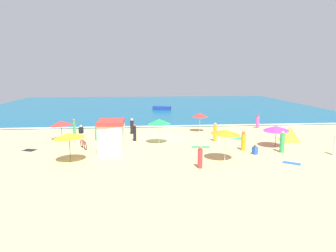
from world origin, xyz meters
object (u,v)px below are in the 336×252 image
at_px(beachgoer_8, 115,129).
at_px(beach_tent, 290,134).
at_px(beachgoer_1, 74,128).
at_px(beachgoer_12, 81,130).
at_px(beachgoer_7, 335,146).
at_px(beachgoer_9, 132,127).
at_px(parked_bicycle, 83,144).
at_px(beachgoer_10, 282,143).
at_px(beachgoer_4, 258,122).
at_px(small_boat_0, 162,108).
at_px(beachgoer_3, 135,133).
at_px(beach_umbrella_0, 159,122).
at_px(beachgoer_0, 200,158).
at_px(beachgoer_6, 255,150).
at_px(beach_umbrella_2, 69,136).
at_px(beachgoer_2, 243,141).
at_px(beach_umbrella_4, 226,132).
at_px(beach_umbrella_3, 276,128).
at_px(beach_umbrella_1, 61,123).
at_px(beach_umbrella_5, 200,115).
at_px(beachgoer_11, 215,132).
at_px(beachgoer_5, 97,132).
at_px(lifeguard_cabana, 112,136).

bearing_deg(beachgoer_8, beach_tent, -10.34).
height_order(beachgoer_1, beachgoer_12, beachgoer_1).
relative_size(beachgoer_7, beachgoer_9, 1.01).
height_order(parked_bicycle, beachgoer_1, beachgoer_1).
height_order(beachgoer_7, beachgoer_10, beachgoer_10).
height_order(beachgoer_4, beachgoer_7, beachgoer_7).
bearing_deg(small_boat_0, beachgoer_3, -100.44).
bearing_deg(beachgoer_9, beach_umbrella_0, -61.38).
height_order(beachgoer_4, beachgoer_10, beachgoer_10).
distance_m(parked_bicycle, beachgoer_0, 10.96).
distance_m(beach_umbrella_0, beachgoer_6, 8.82).
bearing_deg(small_boat_0, beach_umbrella_2, -106.62).
bearing_deg(beachgoer_2, beachgoer_0, -135.76).
bearing_deg(beachgoer_12, beach_umbrella_4, -42.57).
height_order(beach_tent, beachgoer_4, beachgoer_4).
height_order(beachgoer_6, beachgoer_8, beachgoer_8).
bearing_deg(beach_tent, beach_umbrella_3, -137.16).
xyz_separation_m(parked_bicycle, beachgoer_4, (18.60, 8.10, 0.38)).
bearing_deg(beach_umbrella_0, beachgoer_9, 118.62).
bearing_deg(beachgoer_12, beachgoer_8, -32.77).
xyz_separation_m(beach_umbrella_1, beachgoer_3, (7.03, -0.94, -0.87)).
height_order(beach_tent, beachgoer_9, beachgoer_9).
bearing_deg(beach_umbrella_5, beach_umbrella_3, -54.85).
height_order(beach_umbrella_0, beachgoer_12, beach_umbrella_0).
bearing_deg(beachgoer_6, beach_umbrella_2, -176.50).
bearing_deg(beach_umbrella_4, beachgoer_6, 28.38).
relative_size(beach_umbrella_5, beachgoer_4, 1.43).
distance_m(beachgoer_12, small_boat_0, 21.34).
distance_m(beachgoer_8, beachgoer_11, 9.96).
relative_size(beachgoer_1, small_boat_0, 0.56).
bearing_deg(beach_umbrella_0, beachgoer_8, 144.27).
bearing_deg(beach_umbrella_5, beach_umbrella_1, -168.00).
xyz_separation_m(parked_bicycle, small_boat_0, (8.62, 25.61, 0.04)).
xyz_separation_m(beachgoer_0, beachgoer_6, (5.08, 3.11, -0.37)).
relative_size(beach_tent, beachgoer_1, 1.47).
height_order(beach_umbrella_3, beachgoer_5, beach_umbrella_3).
bearing_deg(beachgoer_11, beachgoer_2, -66.59).
height_order(beachgoer_7, beachgoer_9, beachgoer_7).
xyz_separation_m(lifeguard_cabana, beachgoer_7, (17.68, -2.55, -0.58)).
bearing_deg(beachgoer_0, beach_umbrella_2, 166.35).
bearing_deg(beachgoer_4, beachgoer_6, -111.98).
relative_size(beach_tent, beachgoer_5, 1.56).
xyz_separation_m(beach_umbrella_2, beach_umbrella_3, (16.96, 3.09, -0.31)).
xyz_separation_m(lifeguard_cabana, beachgoer_12, (-3.99, 8.30, -0.98)).
distance_m(beach_umbrella_0, beach_umbrella_4, 7.53).
xyz_separation_m(beach_umbrella_0, beachgoer_6, (7.41, -4.46, -1.70)).
distance_m(beachgoer_0, beachgoer_9, 13.28).
xyz_separation_m(beachgoer_4, beachgoer_8, (-16.23, -3.75, 0.13)).
distance_m(beach_umbrella_4, beachgoer_5, 13.13).
xyz_separation_m(beach_umbrella_5, beachgoer_12, (-12.87, 0.26, -1.48)).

